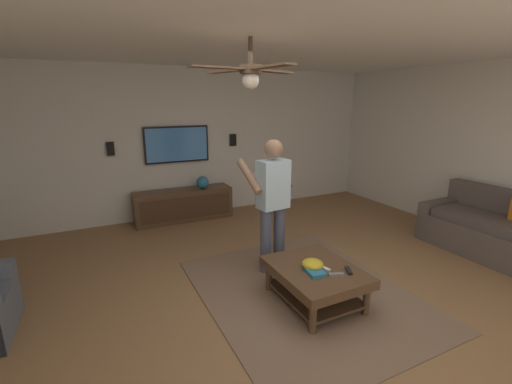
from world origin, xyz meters
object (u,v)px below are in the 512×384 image
Objects in this scene: couch at (500,234)px; media_console at (184,205)px; remote_black at (349,270)px; vase_round at (202,182)px; remote_white at (324,268)px; person_standing at (272,198)px; wall_speaker_right at (110,149)px; coffee_table at (315,276)px; tv at (177,144)px; remote_grey at (336,274)px; book at (315,272)px; ceiling_fan at (249,73)px; bowl at (313,264)px; wall_speaker_left at (233,140)px.

couch is 1.12× the size of media_console.
vase_round reaches higher than remote_black.
person_standing is at bearing 171.18° from remote_white.
remote_white is 0.68× the size of wall_speaker_right.
tv is (3.45, 0.54, 1.03)m from coffee_table.
remote_grey is 0.21m from book.
coffee_table is 0.88× the size of tv.
book is 1.00× the size of vase_round.
tv is 0.96× the size of ceiling_fan.
remote_grey is at bearing -135.15° from ceiling_fan.
remote_white is at bearing 79.69° from remote_black.
couch is at bearing -93.28° from bowl.
coffee_table is 0.27m from remote_grey.
remote_white is (0.10, 2.87, 0.09)m from couch.
wall_speaker_right reaches higher than coffee_table.
tv is 5.16× the size of bowl.
wall_speaker_left is at bearing 105.06° from remote_grey.
ceiling_fan is (0.48, 0.60, 1.91)m from remote_white.
bowl is 1.00× the size of wall_speaker_right.
media_console is (3.21, 0.54, -0.02)m from coffee_table.
vase_round is (3.17, 0.15, 0.21)m from bowl.
couch is at bearing -146.79° from wall_speaker_left.
ceiling_fan is at bearing 156.86° from remote_grey.
remote_black reaches higher than coffee_table.
couch is 8.66× the size of vase_round.
person_standing is at bearing 42.61° from remote_black.
couch is 1.68× the size of tv.
wall_speaker_left is at bearing -19.05° from person_standing.
remote_white is 3.25m from vase_round.
coffee_table is at bearing -3.20° from couch.
ceiling_fan is (-0.44, 0.50, 1.39)m from person_standing.
remote_white is (-3.52, -0.59, -0.91)m from tv.
media_console is 2.50m from person_standing.
remote_black is 2.16m from ceiling_fan.
wall_speaker_right is at bearing -148.90° from book.
person_standing reaches higher than wall_speaker_left.
book is at bearing 163.18° from remote_grey.
book is at bearing -1.17° from couch.
ceiling_fan is at bearing 78.76° from remote_black.
media_console reaches higher than remote_white.
media_console is at bearing 5.20° from person_standing.
wall_speaker_right is at bearing -90.69° from tv.
person_standing is at bearing 11.66° from media_console.
coffee_table is 4.55× the size of vase_round.
wall_speaker_right is (3.69, 1.71, 0.90)m from remote_grey.
tv is 1.07m from wall_speaker_left.
vase_round is (-0.05, -0.35, 0.39)m from media_console.
couch is 4.57m from vase_round.
ceiling_fan is (0.64, 0.63, 1.91)m from remote_grey.
remote_grey is at bearing -175.39° from vase_round.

